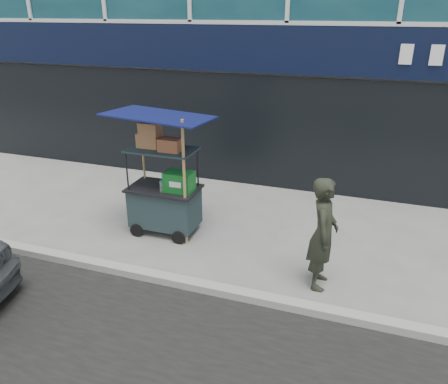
% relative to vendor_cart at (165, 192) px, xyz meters
% --- Properties ---
extents(ground, '(80.00, 80.00, 0.00)m').
position_rel_vendor_cart_xyz_m(ground, '(1.43, -1.23, -0.76)').
color(ground, slate).
rests_on(ground, ground).
extents(curb, '(80.00, 0.18, 0.12)m').
position_rel_vendor_cart_xyz_m(curb, '(1.43, -1.43, -0.70)').
color(curb, gray).
rests_on(curb, ground).
extents(vendor_cart, '(1.60, 1.13, 2.17)m').
position_rel_vendor_cart_xyz_m(vendor_cart, '(0.00, 0.00, 0.00)').
color(vendor_cart, '#1B2A2F').
rests_on(vendor_cart, ground).
extents(vendor_man, '(0.41, 0.61, 1.63)m').
position_rel_vendor_cart_xyz_m(vendor_man, '(2.77, -0.75, 0.06)').
color(vendor_man, black).
rests_on(vendor_man, ground).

